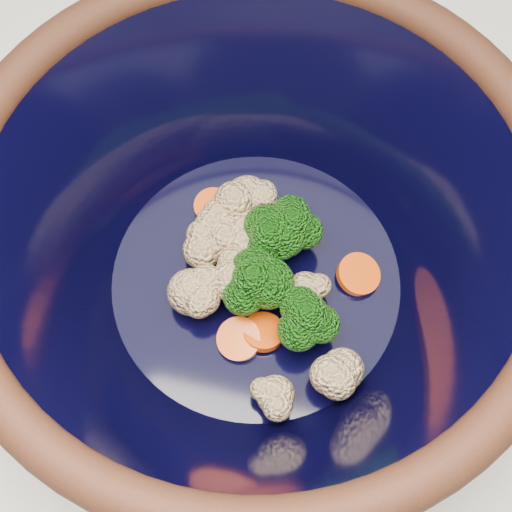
% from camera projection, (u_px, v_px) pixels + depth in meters
% --- Properties ---
extents(ground, '(3.00, 3.00, 0.00)m').
position_uv_depth(ground, '(248.00, 411.00, 1.41)').
color(ground, '#9E7A54').
rests_on(ground, ground).
extents(counter, '(1.20, 1.20, 0.90)m').
position_uv_depth(counter, '(244.00, 340.00, 1.00)').
color(counter, white).
rests_on(counter, ground).
extents(mixing_bowl, '(0.39, 0.39, 0.16)m').
position_uv_depth(mixing_bowl, '(256.00, 246.00, 0.46)').
color(mixing_bowl, black).
rests_on(mixing_bowl, counter).
extents(vegetable_pile, '(0.15, 0.17, 0.06)m').
position_uv_depth(vegetable_pile, '(264.00, 269.00, 0.49)').
color(vegetable_pile, '#608442').
rests_on(vegetable_pile, mixing_bowl).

